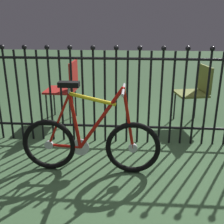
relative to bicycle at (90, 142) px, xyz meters
name	(u,v)px	position (x,y,z in m)	size (l,w,h in m)	color
ground_plane	(129,167)	(0.40, 0.10, -0.33)	(20.00, 20.00, 0.00)	#395937
iron_fence	(125,94)	(0.33, 0.72, 0.31)	(4.74, 0.07, 1.26)	black
bicycle	(90,142)	(0.00, 0.00, 0.00)	(1.41, 0.40, 0.94)	black
chair_red	(66,85)	(-0.56, 1.45, 0.22)	(0.46, 0.45, 0.90)	black
chair_olive	(197,89)	(1.35, 1.46, 0.19)	(0.49, 0.49, 0.85)	black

